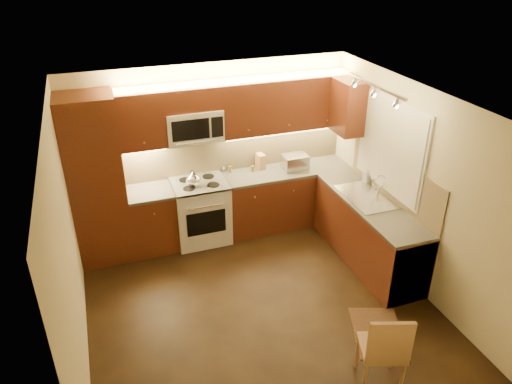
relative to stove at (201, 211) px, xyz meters
name	(u,v)px	position (x,y,z in m)	size (l,w,h in m)	color
floor	(259,304)	(0.30, -1.68, -0.46)	(4.00, 4.00, 0.01)	black
ceiling	(260,106)	(0.30, -1.68, 2.04)	(4.00, 4.00, 0.01)	beige
wall_back	(213,150)	(0.30, 0.32, 0.79)	(4.00, 0.01, 2.50)	beige
wall_front	(350,343)	(0.30, -3.67, 0.79)	(4.00, 0.01, 2.50)	beige
wall_left	(67,251)	(-1.70, -1.68, 0.79)	(0.01, 4.00, 2.50)	beige
wall_right	(414,188)	(2.30, -1.68, 0.79)	(0.01, 4.00, 2.50)	beige
pantry	(96,181)	(-1.35, 0.02, 0.69)	(0.70, 0.60, 2.30)	#491B0F
base_cab_back_left	(153,220)	(-0.69, 0.02, -0.03)	(0.62, 0.60, 0.86)	#491B0F
counter_back_left	(149,192)	(-0.69, 0.02, 0.42)	(0.62, 0.60, 0.04)	#393734
base_cab_back_right	(286,197)	(1.34, 0.02, -0.03)	(1.92, 0.60, 0.86)	#491B0F
counter_back_right	(287,171)	(1.34, 0.02, 0.42)	(1.92, 0.60, 0.04)	#393734
base_cab_right	(368,233)	(2.00, -1.28, -0.03)	(0.60, 2.00, 0.86)	#491B0F
counter_right	(372,204)	(2.00, -1.28, 0.42)	(0.60, 2.00, 0.04)	#393734
dishwasher	(398,262)	(2.00, -1.98, -0.03)	(0.58, 0.60, 0.84)	silver
backsplash_back	(236,150)	(0.65, 0.31, 0.74)	(3.30, 0.02, 0.60)	tan
backsplash_right	(394,179)	(2.29, -1.28, 0.74)	(0.02, 2.00, 0.60)	tan
upper_cab_back_left	(140,120)	(-0.69, 0.15, 1.42)	(0.62, 0.35, 0.75)	#491B0F
upper_cab_back_right	(285,104)	(1.34, 0.15, 1.42)	(1.92, 0.35, 0.75)	#491B0F
upper_cab_bridge	(191,98)	(0.00, 0.15, 1.63)	(0.76, 0.35, 0.31)	#491B0F
upper_cab_right_corner	(349,107)	(2.12, -0.28, 1.42)	(0.35, 0.50, 0.75)	#491B0F
stove	(201,211)	(0.00, 0.00, 0.00)	(0.76, 0.65, 0.92)	silver
microwave	(193,125)	(0.00, 0.14, 1.26)	(0.76, 0.38, 0.44)	silver
window_frame	(391,146)	(2.29, -1.12, 1.14)	(0.03, 1.44, 1.24)	silver
window_blinds	(390,146)	(2.27, -1.12, 1.14)	(0.02, 1.36, 1.16)	silver
sink	(366,192)	(2.00, -1.12, 0.52)	(0.52, 0.86, 0.15)	silver
faucet	(379,185)	(2.18, -1.12, 0.59)	(0.20, 0.04, 0.30)	silver
track_light_bar	(376,85)	(1.85, -1.27, 2.00)	(0.04, 1.20, 0.03)	silver
kettle	(193,178)	(-0.09, -0.07, 0.57)	(0.20, 0.20, 0.23)	silver
toaster_oven	(295,162)	(1.47, 0.02, 0.55)	(0.36, 0.27, 0.22)	silver
knife_block	(260,161)	(0.99, 0.21, 0.55)	(0.10, 0.16, 0.23)	#AF824F
spice_jar_a	(229,168)	(0.52, 0.26, 0.49)	(0.04, 0.04, 0.09)	silver
spice_jar_b	(252,169)	(0.84, 0.13, 0.48)	(0.05, 0.05, 0.09)	brown
spice_jar_c	(224,169)	(0.44, 0.26, 0.49)	(0.04, 0.04, 0.09)	silver
spice_jar_d	(230,169)	(0.52, 0.22, 0.49)	(0.04, 0.04, 0.10)	olive
soap_bottle	(367,176)	(2.24, -0.73, 0.54)	(0.09, 0.09, 0.19)	#B1B1B5
rug	(378,333)	(1.40, -2.58, -0.45)	(0.54, 0.81, 0.01)	black
dining_chair	(382,346)	(1.03, -3.15, 0.01)	(0.42, 0.42, 0.94)	#AF824F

